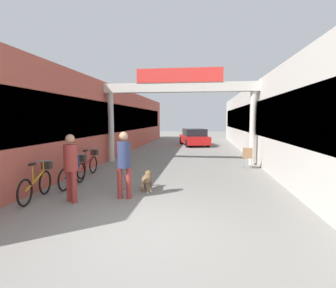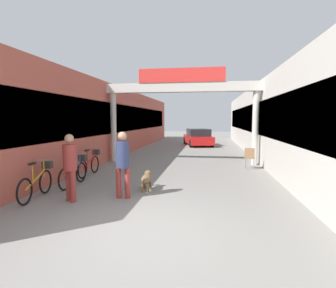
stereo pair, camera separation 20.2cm
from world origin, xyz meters
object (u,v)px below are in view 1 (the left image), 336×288
(bicycle_orange_nearest, at_px, (38,182))
(bicycle_red_third, at_px, (89,164))
(dog_on_leash, at_px, (147,179))
(parked_car_red, at_px, (194,137))
(bollard_post_metal, at_px, (126,171))
(bicycle_blue_second, at_px, (74,172))
(pedestrian_companion, at_px, (71,164))
(cafe_chair_wood_nearer, at_px, (247,156))
(pedestrian_with_dog, at_px, (124,160))

(bicycle_orange_nearest, xyz_separation_m, bicycle_red_third, (0.10, 2.90, 0.00))
(dog_on_leash, xyz_separation_m, parked_car_red, (0.95, 13.46, 0.30))
(bollard_post_metal, height_order, parked_car_red, parked_car_red)
(bicycle_orange_nearest, bearing_deg, bicycle_red_third, 87.95)
(bicycle_blue_second, bearing_deg, parked_car_red, 75.96)
(bicycle_orange_nearest, distance_m, bollard_post_metal, 2.35)
(pedestrian_companion, xyz_separation_m, dog_on_leash, (1.65, 1.34, -0.64))
(dog_on_leash, distance_m, bicycle_blue_second, 2.37)
(pedestrian_companion, distance_m, cafe_chair_wood_nearer, 7.31)
(pedestrian_companion, bearing_deg, bicycle_red_third, 106.79)
(bicycle_blue_second, distance_m, parked_car_red, 13.68)
(bicycle_blue_second, distance_m, bollard_post_metal, 1.75)
(bicycle_red_third, bearing_deg, pedestrian_with_dog, -50.26)
(bicycle_orange_nearest, xyz_separation_m, cafe_chair_wood_nearer, (6.17, 5.03, 0.10))
(bicycle_orange_nearest, relative_size, bicycle_blue_second, 1.00)
(pedestrian_companion, bearing_deg, bicycle_orange_nearest, 171.83)
(pedestrian_companion, bearing_deg, bicycle_blue_second, 114.89)
(pedestrian_with_dog, bearing_deg, parked_car_red, 84.53)
(pedestrian_with_dog, relative_size, bicycle_blue_second, 1.04)
(pedestrian_companion, xyz_separation_m, parked_car_red, (2.61, 14.80, -0.34))
(bicycle_blue_second, xyz_separation_m, bicycle_red_third, (-0.21, 1.51, 0.00))
(bollard_post_metal, bearing_deg, pedestrian_companion, -127.64)
(pedestrian_with_dog, xyz_separation_m, bicycle_red_third, (-2.15, 2.59, -0.58))
(bicycle_blue_second, xyz_separation_m, cafe_chair_wood_nearer, (5.86, 3.64, 0.10))
(pedestrian_companion, xyz_separation_m, bollard_post_metal, (1.02, 1.32, -0.43))
(pedestrian_with_dog, height_order, cafe_chair_wood_nearer, pedestrian_with_dog)
(bicycle_orange_nearest, distance_m, bicycle_blue_second, 1.42)
(pedestrian_companion, relative_size, bollard_post_metal, 1.58)
(bollard_post_metal, bearing_deg, bicycle_orange_nearest, -150.10)
(bicycle_orange_nearest, bearing_deg, bollard_post_metal, 29.90)
(bollard_post_metal, bearing_deg, pedestrian_with_dog, -76.05)
(cafe_chair_wood_nearer, distance_m, parked_car_red, 9.96)
(pedestrian_with_dog, bearing_deg, bollard_post_metal, 103.95)
(pedestrian_with_dog, relative_size, bicycle_orange_nearest, 1.05)
(pedestrian_with_dog, xyz_separation_m, cafe_chair_wood_nearer, (3.92, 4.72, -0.47))
(pedestrian_with_dog, xyz_separation_m, bicycle_orange_nearest, (-2.25, -0.31, -0.58))
(dog_on_leash, relative_size, bicycle_blue_second, 0.44)
(bicycle_blue_second, height_order, bollard_post_metal, bollard_post_metal)
(dog_on_leash, relative_size, cafe_chair_wood_nearer, 0.84)
(bicycle_red_third, bearing_deg, parked_car_red, 73.31)
(bicycle_orange_nearest, bearing_deg, pedestrian_with_dog, 7.83)
(bicycle_orange_nearest, relative_size, bicycle_red_third, 1.00)
(cafe_chair_wood_nearer, bearing_deg, bollard_post_metal, -137.01)
(dog_on_leash, relative_size, bicycle_orange_nearest, 0.44)
(pedestrian_companion, distance_m, dog_on_leash, 2.23)
(pedestrian_companion, bearing_deg, dog_on_leash, 39.07)
(bicycle_blue_second, bearing_deg, pedestrian_companion, -65.11)
(bicycle_blue_second, relative_size, bollard_post_metal, 1.55)
(cafe_chair_wood_nearer, bearing_deg, parked_car_red, 104.82)
(bicycle_orange_nearest, bearing_deg, cafe_chair_wood_nearer, 39.15)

